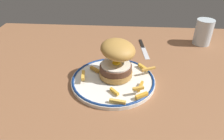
# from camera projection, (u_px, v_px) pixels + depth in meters

# --- Properties ---
(ground_plane) EXTENTS (1.32, 0.98, 0.04)m
(ground_plane) POSITION_uv_depth(u_px,v_px,m) (123.00, 84.00, 0.70)
(ground_plane) COLOR #8F5E3D
(dinner_plate) EXTENTS (0.27, 0.27, 0.02)m
(dinner_plate) POSITION_uv_depth(u_px,v_px,m) (112.00, 80.00, 0.67)
(dinner_plate) COLOR white
(dinner_plate) RESTS_ON ground_plane
(burger) EXTENTS (0.16, 0.16, 0.12)m
(burger) POSITION_uv_depth(u_px,v_px,m) (116.00, 59.00, 0.65)
(burger) COLOR #B2803F
(burger) RESTS_ON dinner_plate
(fries_pile) EXTENTS (0.24, 0.21, 0.02)m
(fries_pile) POSITION_uv_depth(u_px,v_px,m) (121.00, 81.00, 0.64)
(fries_pile) COLOR gold
(fries_pile) RESTS_ON dinner_plate
(water_glass) EXTENTS (0.07, 0.07, 0.11)m
(water_glass) POSITION_uv_depth(u_px,v_px,m) (202.00, 34.00, 0.89)
(water_glass) COLOR silver
(water_glass) RESTS_ON ground_plane
(knife) EXTENTS (0.04, 0.18, 0.01)m
(knife) POSITION_uv_depth(u_px,v_px,m) (142.00, 47.00, 0.89)
(knife) COLOR black
(knife) RESTS_ON ground_plane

